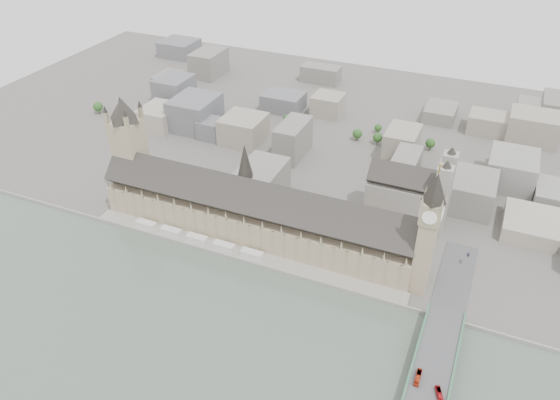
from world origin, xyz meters
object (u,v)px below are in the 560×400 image
at_px(westminster_abbey, 410,194).
at_px(victoria_tower, 129,147).
at_px(elizabeth_tower, 429,226).
at_px(westminster_bridge, 426,398).
at_px(car_approach, 468,255).
at_px(red_bus_south, 439,395).
at_px(red_bus_north, 418,377).
at_px(palace_of_westminster, 254,213).

bearing_deg(westminster_abbey, victoria_tower, -163.50).
height_order(elizabeth_tower, westminster_bridge, elizabeth_tower).
distance_m(elizabeth_tower, victoria_tower, 260.64).
bearing_deg(car_approach, victoria_tower, -177.97).
bearing_deg(westminster_abbey, red_bus_south, -72.39).
xyz_separation_m(victoria_tower, car_approach, (289.46, 23.91, -44.21)).
distance_m(elizabeth_tower, red_bus_north, 100.99).
xyz_separation_m(palace_of_westminster, victoria_tower, (-122.00, 6.30, 32.50)).
relative_size(palace_of_westminster, victoria_tower, 2.65).
bearing_deg(red_bus_north, red_bus_south, -27.89).
bearing_deg(westminster_bridge, elizabeth_tower, 104.11).
distance_m(palace_of_westminster, car_approach, 170.56).
relative_size(red_bus_south, car_approach, 2.26).
height_order(victoria_tower, red_bus_south, victoria_tower).
xyz_separation_m(elizabeth_tower, westminster_bridge, (24.00, -95.50, -52.96)).
relative_size(westminster_abbey, red_bus_north, 5.50).
bearing_deg(car_approach, elizabeth_tower, -127.79).
xyz_separation_m(victoria_tower, westminster_bridge, (284.00, -113.50, -50.08)).
distance_m(palace_of_westminster, westminster_bridge, 195.05).
relative_size(palace_of_westminster, red_bus_south, 22.98).
height_order(elizabeth_tower, red_bus_north, elizabeth_tower).
xyz_separation_m(elizabeth_tower, car_approach, (29.46, 41.91, -47.10)).
xyz_separation_m(victoria_tower, red_bus_north, (277.08, -106.21, -43.23)).
xyz_separation_m(palace_of_westminster, westminster_bridge, (162.00, -107.20, -17.58)).
xyz_separation_m(red_bus_north, red_bus_south, (13.69, -7.05, -0.12)).
height_order(victoria_tower, car_approach, victoria_tower).
relative_size(westminster_abbey, car_approach, 13.33).
bearing_deg(westminster_bridge, westminster_abbey, 105.64).
height_order(elizabeth_tower, victoria_tower, elizabeth_tower).
distance_m(palace_of_westminster, elizabeth_tower, 142.94).
bearing_deg(red_bus_south, westminster_bridge, 160.03).
xyz_separation_m(palace_of_westminster, car_approach, (167.46, 30.21, -11.71)).
bearing_deg(palace_of_westminster, westminster_bridge, -33.49).
height_order(victoria_tower, westminster_abbey, victoria_tower).
bearing_deg(westminster_abbey, westminster_bridge, -74.36).
xyz_separation_m(red_bus_south, car_approach, (-1.32, 137.17, -0.87)).
bearing_deg(elizabeth_tower, car_approach, 54.90).
xyz_separation_m(elizabeth_tower, victoria_tower, (-260.00, 18.00, -2.88)).
height_order(victoria_tower, westminster_bridge, victoria_tower).
distance_m(palace_of_westminster, red_bus_north, 184.79).
relative_size(elizabeth_tower, car_approach, 21.07).
xyz_separation_m(westminster_bridge, red_bus_south, (6.78, 0.24, 6.73)).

